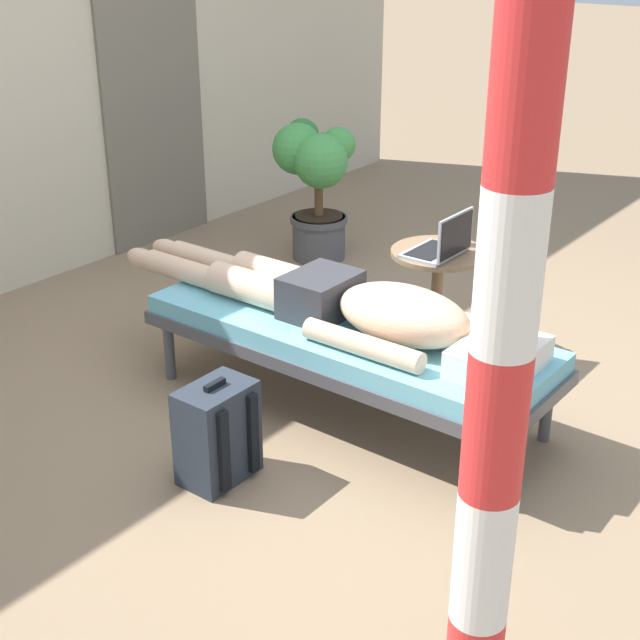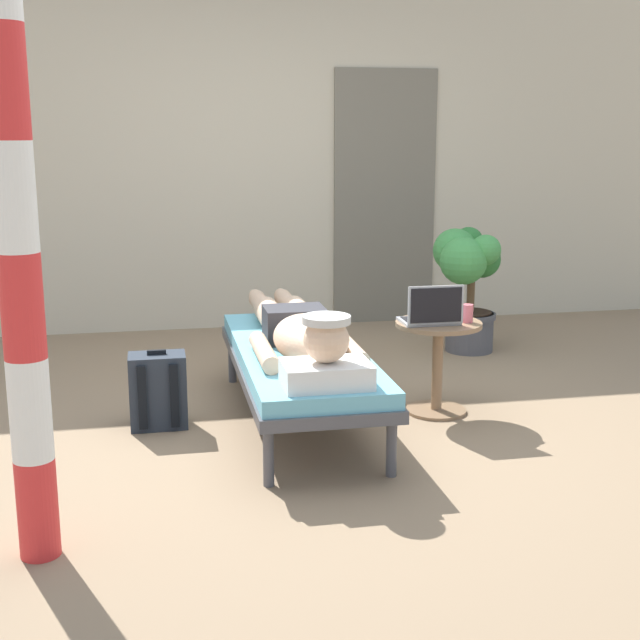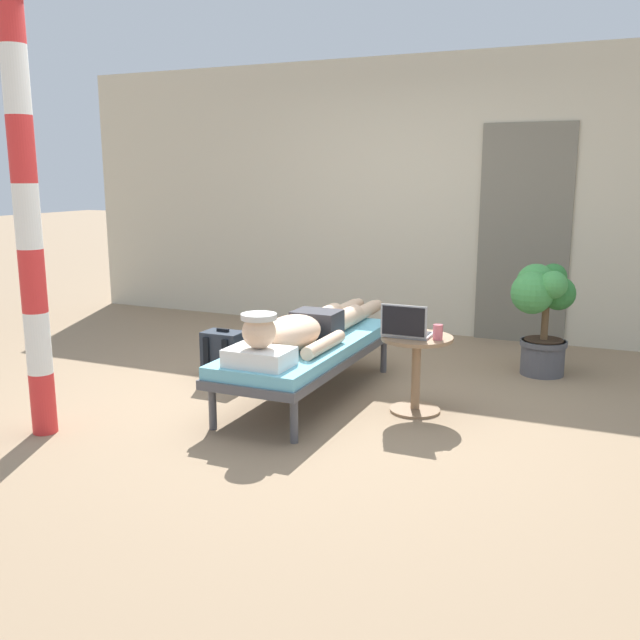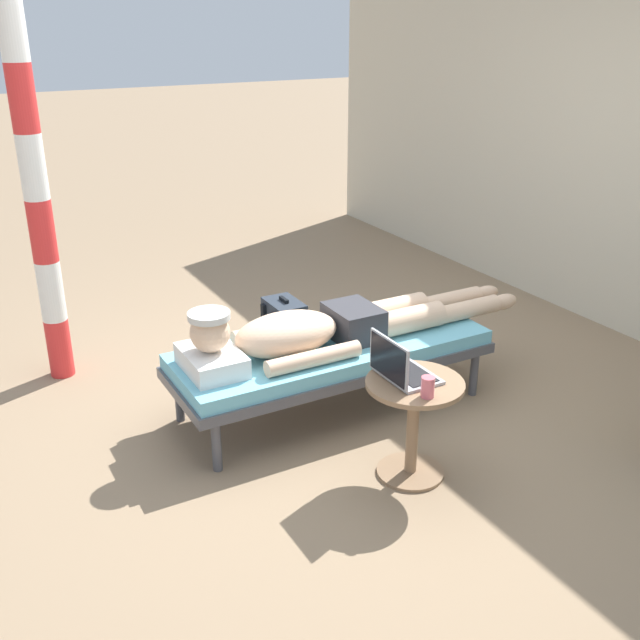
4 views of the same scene
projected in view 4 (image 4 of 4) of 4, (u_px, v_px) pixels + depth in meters
ground_plane at (336, 414)px, 4.32m from camera, size 40.00×40.00×0.00m
lounge_chair at (332, 354)px, 4.26m from camera, size 0.67×1.86×0.42m
person_reclining at (323, 328)px, 4.17m from camera, size 0.53×2.17×0.33m
side_table at (413, 412)px, 3.63m from camera, size 0.48×0.48×0.52m
laptop at (400, 368)px, 3.57m from camera, size 0.31×0.24×0.23m
drink_glass at (428, 387)px, 3.41m from camera, size 0.06×0.06×0.10m
backpack at (285, 330)px, 4.96m from camera, size 0.30×0.26×0.42m
porch_post at (32, 167)px, 4.28m from camera, size 0.15×0.15×2.67m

